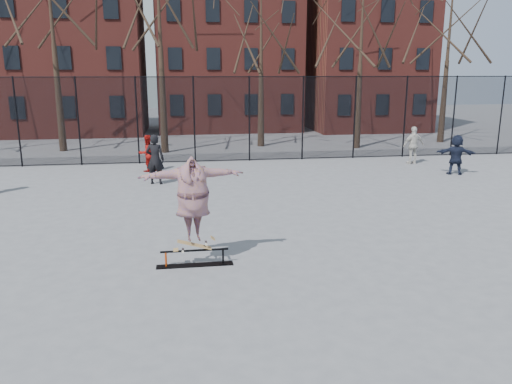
{
  "coord_description": "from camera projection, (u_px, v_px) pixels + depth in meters",
  "views": [
    {
      "loc": [
        -2.01,
        -10.55,
        4.21
      ],
      "look_at": [
        -0.2,
        1.5,
        1.25
      ],
      "focal_mm": 35.0,
      "sensor_mm": 36.0,
      "label": 1
    }
  ],
  "objects": [
    {
      "name": "fence",
      "position": [
        224.0,
        118.0,
        23.43
      ],
      "size": [
        34.03,
        0.07,
        4.0
      ],
      "color": "black",
      "rests_on": "ground"
    },
    {
      "name": "bystander_white",
      "position": [
        414.0,
        145.0,
        23.06
      ],
      "size": [
        1.05,
        0.5,
        1.74
      ],
      "primitive_type": "imported",
      "rotation": [
        0.0,
        0.0,
        3.22
      ],
      "color": "beige",
      "rests_on": "ground"
    },
    {
      "name": "bystander_navy",
      "position": [
        456.0,
        155.0,
        20.71
      ],
      "size": [
        1.62,
        1.08,
        1.67
      ],
      "primitive_type": "imported",
      "rotation": [
        0.0,
        0.0,
        2.72
      ],
      "color": "#1A2034",
      "rests_on": "ground"
    },
    {
      "name": "bystander_black",
      "position": [
        155.0,
        159.0,
        18.91
      ],
      "size": [
        0.78,
        0.6,
        1.91
      ],
      "primitive_type": "imported",
      "rotation": [
        0.0,
        0.0,
        2.92
      ],
      "color": "black",
      "rests_on": "ground"
    },
    {
      "name": "bystander_red",
      "position": [
        147.0,
        153.0,
        21.34
      ],
      "size": [
        0.96,
        0.9,
        1.57
      ],
      "primitive_type": "imported",
      "rotation": [
        0.0,
        0.0,
        3.66
      ],
      "color": "#9D110D",
      "rests_on": "ground"
    },
    {
      "name": "tree_row",
      "position": [
        211.0,
        9.0,
        26.13
      ],
      "size": [
        33.66,
        7.46,
        10.67
      ],
      "color": "black",
      "rests_on": "ground"
    },
    {
      "name": "skateboard",
      "position": [
        194.0,
        247.0,
        11.01
      ],
      "size": [
        0.83,
        0.2,
        0.1
      ],
      "primitive_type": null,
      "color": "#A37A41",
      "rests_on": "skate_rail"
    },
    {
      "name": "ground",
      "position": [
        274.0,
        260.0,
        11.42
      ],
      "size": [
        100.0,
        100.0,
        0.0
      ],
      "primitive_type": "plane",
      "color": "slate"
    },
    {
      "name": "rowhouses",
      "position": [
        218.0,
        44.0,
        35.08
      ],
      "size": [
        29.0,
        7.0,
        13.0
      ],
      "color": "maroon",
      "rests_on": "ground"
    },
    {
      "name": "skate_rail",
      "position": [
        195.0,
        259.0,
        11.07
      ],
      "size": [
        1.7,
        0.26,
        0.37
      ],
      "color": "black",
      "rests_on": "ground"
    },
    {
      "name": "skater",
      "position": [
        193.0,
        205.0,
        10.77
      ],
      "size": [
        2.35,
        0.91,
        1.86
      ],
      "primitive_type": "imported",
      "rotation": [
        0.0,
        0.0,
        0.13
      ],
      "color": "#43378B",
      "rests_on": "skateboard"
    }
  ]
}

